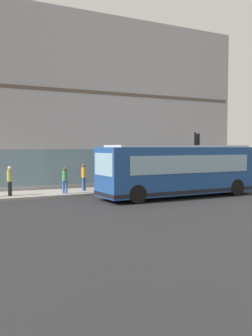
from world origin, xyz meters
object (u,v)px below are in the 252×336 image
(city_bus_nearside, at_px, (180,171))
(fire_hydrant, at_px, (102,183))
(pedestrian_by_light_pole, at_px, (65,179))
(pedestrian_near_building_entrance, at_px, (84,175))
(traffic_light_near_corner, at_px, (196,149))
(pedestrian_walking_along_curb, at_px, (10,179))

(city_bus_nearside, xyz_separation_m, fire_hydrant, (4.78, 3.00, -1.04))
(pedestrian_by_light_pole, bearing_deg, city_bus_nearside, -119.98)
(city_bus_nearside, bearing_deg, pedestrian_by_light_pole, 60.02)
(pedestrian_by_light_pole, relative_size, pedestrian_near_building_entrance, 0.92)
(pedestrian_by_light_pole, bearing_deg, fire_hydrant, -66.14)
(traffic_light_near_corner, bearing_deg, pedestrian_by_light_pole, 89.17)
(traffic_light_near_corner, distance_m, pedestrian_walking_along_curb, 13.00)
(fire_hydrant, distance_m, pedestrian_walking_along_curb, 6.25)
(traffic_light_near_corner, height_order, pedestrian_by_light_pole, traffic_light_near_corner)
(pedestrian_near_building_entrance, bearing_deg, traffic_light_near_corner, -98.05)
(fire_hydrant, relative_size, pedestrian_near_building_entrance, 0.43)
(fire_hydrant, xyz_separation_m, pedestrian_walking_along_curb, (-0.93, 6.15, 0.63))
(traffic_light_near_corner, distance_m, pedestrian_by_light_pole, 9.88)
(fire_hydrant, bearing_deg, pedestrian_walking_along_curb, 98.61)
(pedestrian_by_light_pole, height_order, pedestrian_near_building_entrance, pedestrian_near_building_entrance)
(fire_hydrant, bearing_deg, pedestrian_near_building_entrance, 102.66)
(traffic_light_near_corner, bearing_deg, city_bus_nearside, 131.66)
(city_bus_nearside, distance_m, pedestrian_walking_along_curb, 9.93)
(fire_hydrant, distance_m, pedestrian_near_building_entrance, 1.57)
(pedestrian_by_light_pole, distance_m, pedestrian_near_building_entrance, 1.89)
(pedestrian_walking_along_curb, bearing_deg, pedestrian_near_building_entrance, -82.60)
(fire_hydrant, height_order, pedestrian_near_building_entrance, pedestrian_near_building_entrance)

